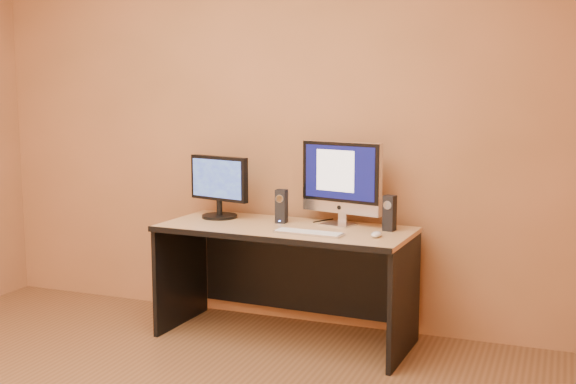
% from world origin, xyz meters
% --- Properties ---
extents(walls, '(4.00, 4.00, 2.60)m').
position_xyz_m(walls, '(0.00, 0.00, 1.30)').
color(walls, '#AB6D45').
rests_on(walls, ground).
extents(desk, '(1.54, 0.73, 0.70)m').
position_xyz_m(desk, '(0.30, 1.62, 0.35)').
color(desk, tan).
rests_on(desk, ground).
extents(imac, '(0.57, 0.32, 0.52)m').
position_xyz_m(imac, '(0.58, 1.79, 0.96)').
color(imac, silver).
rests_on(imac, desk).
extents(second_monitor, '(0.49, 0.33, 0.40)m').
position_xyz_m(second_monitor, '(-0.20, 1.75, 0.89)').
color(second_monitor, black).
rests_on(second_monitor, desk).
extents(speaker_left, '(0.07, 0.07, 0.21)m').
position_xyz_m(speaker_left, '(0.23, 1.73, 0.80)').
color(speaker_left, black).
rests_on(speaker_left, desk).
extents(speaker_right, '(0.07, 0.08, 0.21)m').
position_xyz_m(speaker_right, '(0.91, 1.73, 0.80)').
color(speaker_right, black).
rests_on(speaker_right, desk).
extents(keyboard, '(0.41, 0.14, 0.02)m').
position_xyz_m(keyboard, '(0.50, 1.47, 0.71)').
color(keyboard, '#B3B3B7').
rests_on(keyboard, desk).
extents(mouse, '(0.06, 0.10, 0.03)m').
position_xyz_m(mouse, '(0.89, 1.52, 0.71)').
color(mouse, silver).
rests_on(mouse, desk).
extents(cable_a, '(0.04, 0.21, 0.01)m').
position_xyz_m(cable_a, '(0.59, 1.91, 0.70)').
color(cable_a, black).
rests_on(cable_a, desk).
extents(cable_b, '(0.09, 0.15, 0.01)m').
position_xyz_m(cable_b, '(0.45, 1.88, 0.70)').
color(cable_b, black).
rests_on(cable_b, desk).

